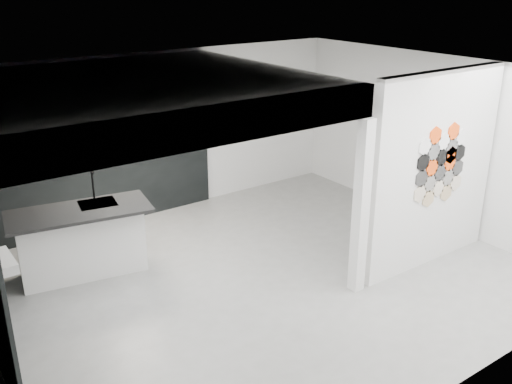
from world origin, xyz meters
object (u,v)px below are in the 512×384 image
object	(u,v)px
glass_vase	(172,135)
stockpot	(26,159)
partition_panel	(434,171)
glass_bowl	(172,136)
kitchen_island	(82,240)
bottle_dark	(92,148)
kettle	(149,139)
utensil_cup	(52,156)

from	to	relation	value
glass_vase	stockpot	bearing A→B (deg)	180.00
partition_panel	glass_bowl	bearing A→B (deg)	118.23
kitchen_island	bottle_dark	size ratio (longest dim) A/B	11.96
kitchen_island	stockpot	world-z (taller)	kitchen_island
kitchen_island	kettle	world-z (taller)	kitchen_island
partition_panel	kettle	xyz separation A→B (m)	(-2.50, 3.87, -0.01)
kettle	kitchen_island	bearing A→B (deg)	-148.15
stockpot	bottle_dark	bearing A→B (deg)	0.00
partition_panel	glass_vase	world-z (taller)	partition_panel
kettle	glass_vase	xyz separation A→B (m)	(0.42, 0.00, 0.01)
partition_panel	glass_vase	size ratio (longest dim) A/B	18.21
glass_bowl	glass_vase	bearing A→B (deg)	0.00
glass_bowl	bottle_dark	distance (m)	1.41
partition_panel	bottle_dark	size ratio (longest dim) A/B	16.75
kitchen_island	bottle_dark	distance (m)	1.76
stockpot	kettle	distance (m)	1.99
glass_vase	bottle_dark	xyz separation A→B (m)	(-1.41, 0.00, 0.01)
kitchen_island	bottle_dark	world-z (taller)	kitchen_island
glass_bowl	utensil_cup	world-z (taller)	utensil_cup
partition_panel	kitchen_island	world-z (taller)	partition_panel
utensil_cup	glass_bowl	bearing A→B (deg)	0.00
kitchen_island	utensil_cup	size ratio (longest dim) A/B	18.71
kitchen_island	glass_bowl	xyz separation A→B (m)	(2.14, 1.32, 0.85)
glass_vase	utensil_cup	world-z (taller)	glass_vase
kitchen_island	stockpot	bearing A→B (deg)	111.73
kettle	bottle_dark	xyz separation A→B (m)	(-0.99, 0.00, 0.01)
kitchen_island	utensil_cup	bearing A→B (deg)	95.38
kitchen_island	glass_bowl	size ratio (longest dim) A/B	15.44
stockpot	kitchen_island	bearing A→B (deg)	-78.26
partition_panel	kettle	bearing A→B (deg)	122.88
kitchen_island	glass_vase	bearing A→B (deg)	41.70
kitchen_island	kettle	size ratio (longest dim) A/B	12.11
partition_panel	utensil_cup	xyz separation A→B (m)	(-4.11, 3.87, -0.03)
utensil_cup	bottle_dark	bearing A→B (deg)	0.00
stockpot	utensil_cup	bearing A→B (deg)	0.00
kettle	utensil_cup	world-z (taller)	kettle
partition_panel	utensil_cup	size ratio (longest dim) A/B	26.21
kitchen_island	kettle	bearing A→B (deg)	47.59
kettle	stockpot	bearing A→B (deg)	174.25
bottle_dark	utensil_cup	world-z (taller)	bottle_dark
stockpot	glass_bowl	xyz separation A→B (m)	(2.42, 0.00, -0.04)
stockpot	kettle	world-z (taller)	stockpot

